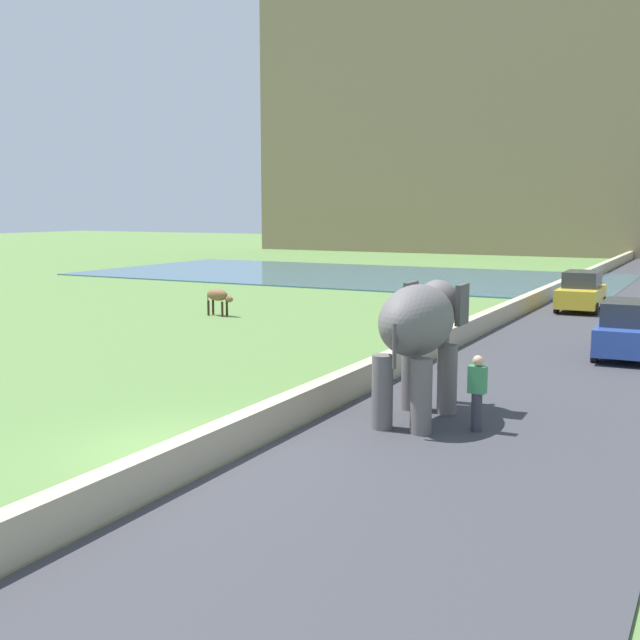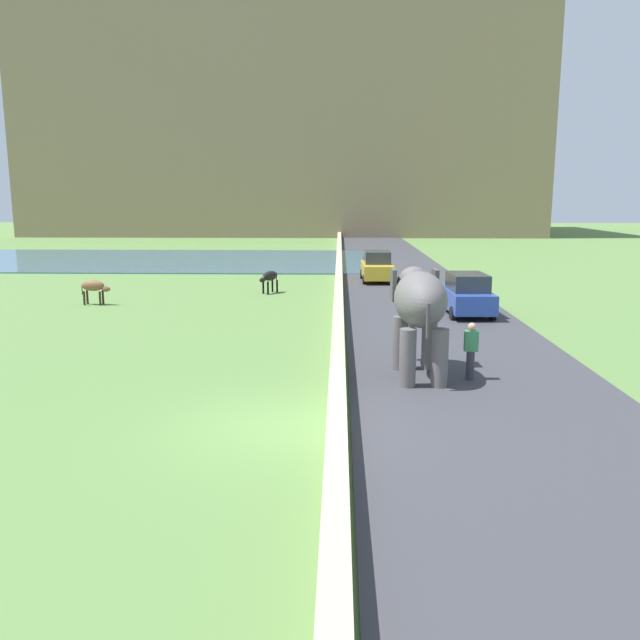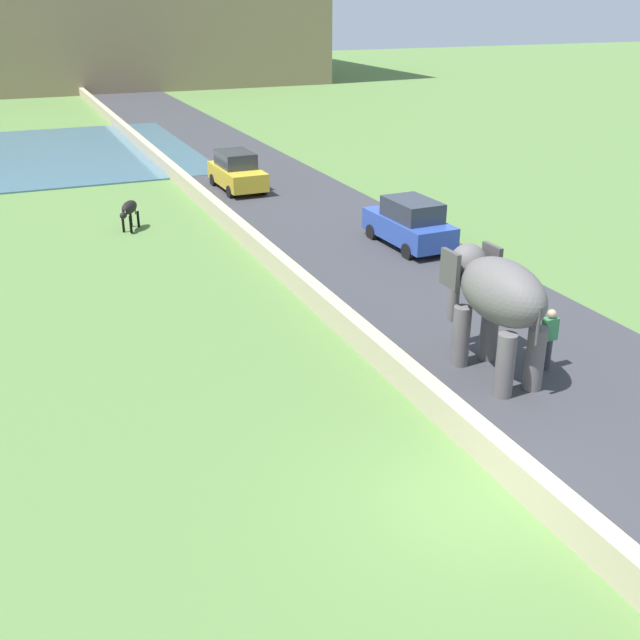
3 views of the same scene
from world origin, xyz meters
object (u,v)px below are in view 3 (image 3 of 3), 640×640
at_px(person_beside_elephant, 549,338).
at_px(cow_black, 129,209).
at_px(car_yellow, 237,172).
at_px(elephant, 496,297).
at_px(car_blue, 410,223).

height_order(person_beside_elephant, cow_black, person_beside_elephant).
relative_size(person_beside_elephant, car_yellow, 0.40).
relative_size(elephant, person_beside_elephant, 2.13).
height_order(car_blue, cow_black, car_blue).
distance_m(elephant, cow_black, 16.91).
xyz_separation_m(elephant, car_yellow, (0.00, 20.46, -1.14)).
bearing_deg(person_beside_elephant, cow_black, 113.93).
distance_m(car_blue, cow_black, 10.89).
bearing_deg(person_beside_elephant, car_blue, 80.00).
distance_m(person_beside_elephant, car_blue, 10.19).
bearing_deg(car_blue, car_yellow, 106.26).
distance_m(person_beside_elephant, car_yellow, 20.90).
distance_m(car_yellow, cow_black, 7.43).
height_order(elephant, person_beside_elephant, elephant).
height_order(elephant, car_yellow, elephant).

